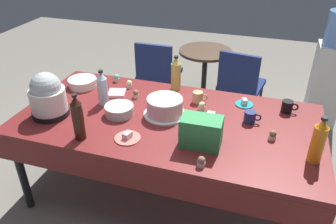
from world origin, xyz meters
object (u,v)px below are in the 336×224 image
object	(u,v)px
cupcake_rose	(201,162)
coffee_mug_tan	(198,97)
soda_bottle_orange_juice	(318,141)
maroon_chair_right	(240,82)
cupcake_cocoa	(129,84)
coffee_mug_black	(287,107)
glass_salad_bowl	(119,110)
cupcake_vanilla	(136,94)
potluck_table	(168,125)
cupcake_lemon	(273,135)
slow_cooker	(48,96)
round_cafe_table	(205,69)
frosted_layer_cake	(165,107)
soda_bottle_cola	(78,118)
soda_bottle_ginger_ale	(176,74)
cupcake_berry	(117,78)
water_cooler	(329,73)
maroon_chair_left	(158,71)
soda_bottle_water	(102,89)
coffee_mug_navy	(250,117)
cupcake_mint	(202,106)
soda_carton	(201,132)
dessert_plate_charcoal	(211,117)
dessert_plate_coral	(128,137)
dessert_plate_teal	(244,103)

from	to	relation	value
cupcake_rose	coffee_mug_tan	world-z (taller)	coffee_mug_tan
soda_bottle_orange_juice	maroon_chair_right	distance (m)	1.70
cupcake_rose	cupcake_cocoa	xyz separation A→B (m)	(-0.82, 0.83, 0.00)
coffee_mug_tan	coffee_mug_black	size ratio (longest dim) A/B	0.98
glass_salad_bowl	soda_bottle_orange_juice	size ratio (longest dim) A/B	0.70
cupcake_rose	cupcake_vanilla	bearing A→B (deg)	135.54
potluck_table	cupcake_cocoa	size ratio (longest dim) A/B	32.59
cupcake_lemon	cupcake_cocoa	bearing A→B (deg)	160.73
slow_cooker	round_cafe_table	distance (m)	1.99
glass_salad_bowl	maroon_chair_right	bearing A→B (deg)	61.84
frosted_layer_cake	soda_bottle_cola	bearing A→B (deg)	-134.29
cupcake_rose	maroon_chair_right	size ratio (longest dim) A/B	0.08
frosted_layer_cake	soda_bottle_ginger_ale	world-z (taller)	soda_bottle_ginger_ale
coffee_mug_tan	cupcake_berry	bearing A→B (deg)	169.02
soda_bottle_cola	water_cooler	bearing A→B (deg)	49.32
maroon_chair_left	water_cooler	distance (m)	1.85
soda_bottle_water	coffee_mug_navy	size ratio (longest dim) A/B	2.32
maroon_chair_left	cupcake_mint	bearing A→B (deg)	-56.37
slow_cooker	water_cooler	world-z (taller)	water_cooler
water_cooler	coffee_mug_navy	bearing A→B (deg)	-114.97
soda_carton	dessert_plate_charcoal	bearing A→B (deg)	88.11
potluck_table	coffee_mug_black	distance (m)	0.91
soda_bottle_water	coffee_mug_black	size ratio (longest dim) A/B	2.30
coffee_mug_black	round_cafe_table	xyz separation A→B (m)	(-0.88, 1.20, -0.30)
round_cafe_table	water_cooler	bearing A→B (deg)	2.65
maroon_chair_right	round_cafe_table	size ratio (longest dim) A/B	1.18
cupcake_lemon	cupcake_rose	bearing A→B (deg)	-133.40
glass_salad_bowl	dessert_plate_coral	bearing A→B (deg)	-55.85
water_cooler	soda_carton	bearing A→B (deg)	-117.46
water_cooler	cupcake_lemon	bearing A→B (deg)	-107.71
cupcake_mint	soda_carton	distance (m)	0.46
cupcake_mint	water_cooler	xyz separation A→B (m)	(1.06, 1.43, -0.19)
cupcake_cocoa	maroon_chair_left	xyz separation A→B (m)	(-0.08, 0.96, -0.29)
coffee_mug_navy	cupcake_mint	bearing A→B (deg)	169.75
dessert_plate_charcoal	cupcake_berry	bearing A→B (deg)	158.04
soda_bottle_ginger_ale	coffee_mug_tan	xyz separation A→B (m)	(0.23, -0.17, -0.09)
cupcake_vanilla	cupcake_rose	bearing A→B (deg)	-44.46
dessert_plate_coral	dessert_plate_teal	xyz separation A→B (m)	(0.69, 0.70, 0.00)
dessert_plate_charcoal	soda_bottle_water	xyz separation A→B (m)	(-0.85, -0.03, 0.12)
soda_bottle_orange_juice	soda_bottle_cola	distance (m)	1.48
frosted_layer_cake	slow_cooker	bearing A→B (deg)	-162.38
cupcake_mint	cupcake_vanilla	distance (m)	0.56
cupcake_rose	soda_carton	xyz separation A→B (m)	(-0.05, 0.21, 0.07)
maroon_chair_right	coffee_mug_tan	bearing A→B (deg)	-102.83
frosted_layer_cake	cupcake_cocoa	world-z (taller)	frosted_layer_cake
glass_salad_bowl	soda_bottle_orange_juice	distance (m)	1.36
slow_cooker	maroon_chair_left	xyz separation A→B (m)	(0.29, 1.55, -0.42)
coffee_mug_black	soda_bottle_water	bearing A→B (deg)	-167.70
cupcake_lemon	maroon_chair_right	xyz separation A→B (m)	(-0.35, 1.38, -0.29)
potluck_table	cupcake_vanilla	world-z (taller)	cupcake_vanilla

